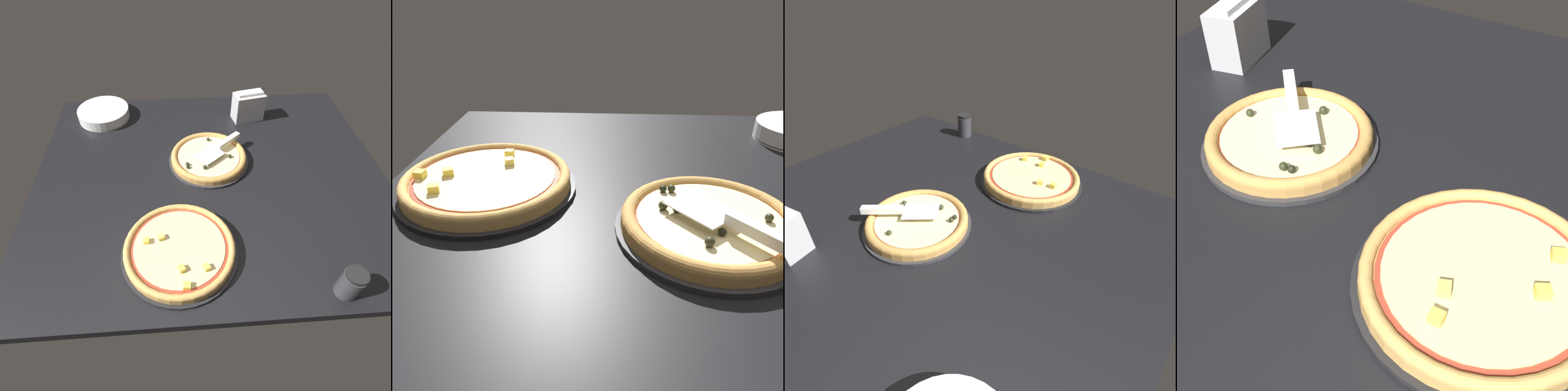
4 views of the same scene
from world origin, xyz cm
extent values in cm
cube|color=black|center=(0.00, 0.00, -1.80)|extent=(139.52, 117.52, 3.60)
cylinder|color=#2D2D30|center=(0.36, -7.90, 0.50)|extent=(33.01, 33.01, 1.00)
cylinder|color=#C68E47|center=(0.36, -7.90, 1.88)|extent=(31.03, 31.03, 1.75)
torus|color=#C68E47|center=(0.36, -7.90, 2.75)|extent=(31.03, 31.03, 2.55)
cylinder|color=#A33823|center=(0.36, -7.90, 2.83)|extent=(26.97, 26.97, 0.15)
cylinder|color=beige|center=(0.36, -7.90, 2.95)|extent=(25.44, 25.44, 0.40)
sphere|color=#282D19|center=(9.08, -2.39, 3.92)|extent=(1.53, 1.53, 1.53)
sphere|color=black|center=(1.54, -2.32, 3.90)|extent=(1.50, 1.50, 1.50)
sphere|color=black|center=(8.95, -0.77, 3.88)|extent=(1.46, 1.46, 1.46)
sphere|color=#282D19|center=(-8.35, -5.95, 3.98)|extent=(1.65, 1.65, 1.65)
sphere|color=#282D19|center=(2.32, -0.34, 4.01)|extent=(1.71, 1.71, 1.71)
sphere|color=black|center=(-5.32, -8.64, 3.85)|extent=(1.40, 1.40, 1.40)
sphere|color=#282D19|center=(-0.66, -17.70, 3.90)|extent=(1.50, 1.50, 1.50)
cylinder|color=black|center=(13.59, 35.60, 0.50)|extent=(37.53, 37.53, 1.00)
cylinder|color=tan|center=(13.59, 35.60, 2.05)|extent=(35.28, 35.28, 2.10)
torus|color=tan|center=(13.59, 35.60, 3.10)|extent=(35.28, 35.28, 2.15)
cylinder|color=#A33823|center=(13.59, 35.60, 3.18)|extent=(30.66, 30.66, 0.15)
cylinder|color=beige|center=(13.59, 35.60, 3.30)|extent=(28.93, 28.93, 0.40)
cube|color=#F4D64C|center=(13.20, 43.66, 4.27)|extent=(2.58, 2.71, 1.54)
cube|color=#F9E05B|center=(19.30, 32.05, 4.27)|extent=(2.52, 2.46, 1.54)
cube|color=#F4D64C|center=(23.92, 33.11, 4.27)|extent=(1.77, 1.98, 1.54)
cube|color=#F4D64C|center=(5.76, 43.70, 4.27)|extent=(2.41, 2.55, 1.54)
cube|color=#F4D64C|center=(11.87, 49.10, 4.27)|extent=(2.27, 2.22, 1.54)
cube|color=silver|center=(0.29, -6.13, 4.98)|extent=(13.26, 12.90, 0.24)
cube|color=white|center=(-8.66, -13.70, 5.86)|extent=(11.08, 9.86, 2.00)
camera|label=1|loc=(12.19, 87.98, 85.07)|focal=28.00mm
camera|label=2|loc=(-57.24, 10.28, 39.09)|focal=35.00mm
camera|label=3|loc=(60.25, -51.12, 62.51)|focal=28.00mm
camera|label=4|loc=(63.05, 46.33, 62.63)|focal=50.00mm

